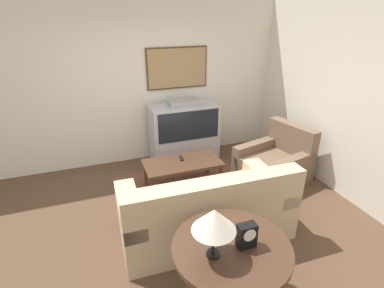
{
  "coord_description": "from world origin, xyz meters",
  "views": [
    {
      "loc": [
        -0.78,
        -2.92,
        2.54
      ],
      "look_at": [
        0.57,
        0.8,
        0.75
      ],
      "focal_mm": 28.0,
      "sensor_mm": 36.0,
      "label": 1
    }
  ],
  "objects_px": {
    "couch": "(206,212)",
    "armchair": "(275,163)",
    "tv": "(184,133)",
    "mantel_clock": "(247,235)",
    "table_lamp": "(214,221)",
    "coffee_table": "(182,164)",
    "console_table": "(232,252)"
  },
  "relations": [
    {
      "from": "couch",
      "to": "coffee_table",
      "type": "distance_m",
      "value": 1.08
    },
    {
      "from": "table_lamp",
      "to": "tv",
      "type": "bearing_deg",
      "value": 75.84
    },
    {
      "from": "table_lamp",
      "to": "mantel_clock",
      "type": "distance_m",
      "value": 0.38
    },
    {
      "from": "armchair",
      "to": "console_table",
      "type": "relative_size",
      "value": 1.14
    },
    {
      "from": "mantel_clock",
      "to": "tv",
      "type": "bearing_deg",
      "value": 81.24
    },
    {
      "from": "console_table",
      "to": "mantel_clock",
      "type": "bearing_deg",
      "value": -18.02
    },
    {
      "from": "couch",
      "to": "mantel_clock",
      "type": "xyz_separation_m",
      "value": [
        -0.08,
        -1.05,
        0.53
      ]
    },
    {
      "from": "tv",
      "to": "console_table",
      "type": "bearing_deg",
      "value": -100.89
    },
    {
      "from": "couch",
      "to": "coffee_table",
      "type": "xyz_separation_m",
      "value": [
        0.06,
        1.08,
        0.09
      ]
    },
    {
      "from": "couch",
      "to": "armchair",
      "type": "bearing_deg",
      "value": -149.63
    },
    {
      "from": "tv",
      "to": "console_table",
      "type": "height_order",
      "value": "tv"
    },
    {
      "from": "coffee_table",
      "to": "table_lamp",
      "type": "xyz_separation_m",
      "value": [
        -0.44,
        -2.13,
        0.67
      ]
    },
    {
      "from": "tv",
      "to": "table_lamp",
      "type": "bearing_deg",
      "value": -104.16
    },
    {
      "from": "table_lamp",
      "to": "mantel_clock",
      "type": "bearing_deg",
      "value": -0.22
    },
    {
      "from": "tv",
      "to": "coffee_table",
      "type": "xyz_separation_m",
      "value": [
        -0.32,
        -0.89,
        -0.13
      ]
    },
    {
      "from": "couch",
      "to": "armchair",
      "type": "xyz_separation_m",
      "value": [
        1.56,
        0.86,
        -0.05
      ]
    },
    {
      "from": "coffee_table",
      "to": "console_table",
      "type": "relative_size",
      "value": 1.13
    },
    {
      "from": "coffee_table",
      "to": "tv",
      "type": "bearing_deg",
      "value": 70.03
    },
    {
      "from": "armchair",
      "to": "table_lamp",
      "type": "distance_m",
      "value": 2.85
    },
    {
      "from": "coffee_table",
      "to": "console_table",
      "type": "height_order",
      "value": "console_table"
    },
    {
      "from": "couch",
      "to": "table_lamp",
      "type": "height_order",
      "value": "table_lamp"
    },
    {
      "from": "tv",
      "to": "mantel_clock",
      "type": "bearing_deg",
      "value": -98.76
    },
    {
      "from": "couch",
      "to": "console_table",
      "type": "relative_size",
      "value": 2.0
    },
    {
      "from": "tv",
      "to": "console_table",
      "type": "distance_m",
      "value": 3.05
    },
    {
      "from": "armchair",
      "to": "mantel_clock",
      "type": "relative_size",
      "value": 5.31
    },
    {
      "from": "table_lamp",
      "to": "coffee_table",
      "type": "bearing_deg",
      "value": 78.36
    },
    {
      "from": "console_table",
      "to": "mantel_clock",
      "type": "height_order",
      "value": "mantel_clock"
    },
    {
      "from": "tv",
      "to": "console_table",
      "type": "relative_size",
      "value": 1.16
    },
    {
      "from": "armchair",
      "to": "table_lamp",
      "type": "relative_size",
      "value": 2.62
    },
    {
      "from": "armchair",
      "to": "table_lamp",
      "type": "bearing_deg",
      "value": -58.73
    },
    {
      "from": "tv",
      "to": "couch",
      "type": "bearing_deg",
      "value": -101.1
    },
    {
      "from": "tv",
      "to": "mantel_clock",
      "type": "xyz_separation_m",
      "value": [
        -0.47,
        -3.02,
        0.31
      ]
    }
  ]
}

